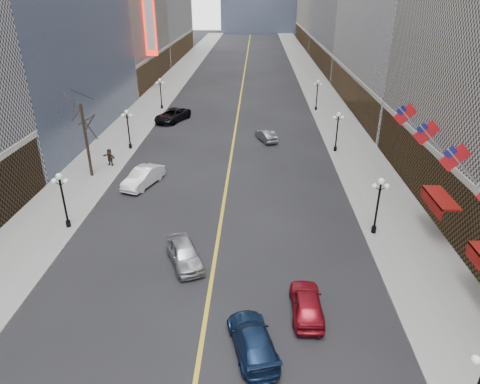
# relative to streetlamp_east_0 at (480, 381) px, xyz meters

# --- Properties ---
(sidewalk_east) EXTENTS (6.00, 230.00, 0.15)m
(sidewalk_east) POSITION_rel_streetlamp_east_0_xyz_m (2.20, 56.00, -2.83)
(sidewalk_east) COLOR gray
(sidewalk_east) RESTS_ON ground
(sidewalk_west) EXTENTS (6.00, 230.00, 0.15)m
(sidewalk_west) POSITION_rel_streetlamp_east_0_xyz_m (-25.80, 56.00, -2.83)
(sidewalk_west) COLOR gray
(sidewalk_west) RESTS_ON ground
(lane_line) EXTENTS (0.25, 200.00, 0.02)m
(lane_line) POSITION_rel_streetlamp_east_0_xyz_m (-11.80, 66.00, -2.89)
(lane_line) COLOR gold
(lane_line) RESTS_ON ground
(streetlamp_east_0) EXTENTS (1.26, 0.44, 4.52)m
(streetlamp_east_0) POSITION_rel_streetlamp_east_0_xyz_m (0.00, 0.00, 0.00)
(streetlamp_east_0) COLOR black
(streetlamp_east_0) RESTS_ON sidewalk_east
(streetlamp_east_1) EXTENTS (1.26, 0.44, 4.52)m
(streetlamp_east_1) POSITION_rel_streetlamp_east_0_xyz_m (0.00, 16.00, 0.00)
(streetlamp_east_1) COLOR black
(streetlamp_east_1) RESTS_ON sidewalk_east
(streetlamp_east_2) EXTENTS (1.26, 0.44, 4.52)m
(streetlamp_east_2) POSITION_rel_streetlamp_east_0_xyz_m (0.00, 34.00, 0.00)
(streetlamp_east_2) COLOR black
(streetlamp_east_2) RESTS_ON sidewalk_east
(streetlamp_east_3) EXTENTS (1.26, 0.44, 4.52)m
(streetlamp_east_3) POSITION_rel_streetlamp_east_0_xyz_m (0.00, 52.00, 0.00)
(streetlamp_east_3) COLOR black
(streetlamp_east_3) RESTS_ON sidewalk_east
(streetlamp_west_1) EXTENTS (1.26, 0.44, 4.52)m
(streetlamp_west_1) POSITION_rel_streetlamp_east_0_xyz_m (-23.60, 16.00, 0.00)
(streetlamp_west_1) COLOR black
(streetlamp_west_1) RESTS_ON sidewalk_west
(streetlamp_west_2) EXTENTS (1.26, 0.44, 4.52)m
(streetlamp_west_2) POSITION_rel_streetlamp_east_0_xyz_m (-23.60, 34.00, 0.00)
(streetlamp_west_2) COLOR black
(streetlamp_west_2) RESTS_ON sidewalk_west
(streetlamp_west_3) EXTENTS (1.26, 0.44, 4.52)m
(streetlamp_west_3) POSITION_rel_streetlamp_east_0_xyz_m (-23.60, 52.00, 0.00)
(streetlamp_west_3) COLOR black
(streetlamp_west_3) RESTS_ON sidewalk_west
(flag_3) EXTENTS (2.87, 0.12, 2.87)m
(flag_3) POSITION_rel_streetlamp_east_0_xyz_m (3.51, 13.00, 4.39)
(flag_3) COLOR #B2B2B7
(flag_3) RESTS_ON ground
(flag_4) EXTENTS (2.87, 0.12, 2.87)m
(flag_4) POSITION_rel_streetlamp_east_0_xyz_m (3.51, 18.00, 4.39)
(flag_4) COLOR #B2B2B7
(flag_4) RESTS_ON ground
(flag_5) EXTENTS (2.87, 0.12, 2.87)m
(flag_5) POSITION_rel_streetlamp_east_0_xyz_m (3.51, 23.00, 4.39)
(flag_5) COLOR #B2B2B7
(flag_5) RESTS_ON ground
(awning_c) EXTENTS (1.40, 4.00, 0.93)m
(awning_c) POSITION_rel_streetlamp_east_0_xyz_m (4.30, 16.00, 0.18)
(awning_c) COLOR maroon
(awning_c) RESTS_ON ground
(theatre_marquee) EXTENTS (2.00, 0.55, 12.00)m
(theatre_marquee) POSITION_rel_streetlamp_east_0_xyz_m (-27.68, 66.00, 9.10)
(theatre_marquee) COLOR red
(theatre_marquee) RESTS_ON ground
(tree_west_far) EXTENTS (3.60, 3.60, 7.92)m
(tree_west_far) POSITION_rel_streetlamp_east_0_xyz_m (-25.30, 26.00, 3.34)
(tree_west_far) COLOR #2D231C
(tree_west_far) RESTS_ON sidewalk_west
(car_nb_near) EXTENTS (3.54, 5.00, 1.58)m
(car_nb_near) POSITION_rel_streetlamp_east_0_xyz_m (-13.80, 11.68, -2.11)
(car_nb_near) COLOR #A0A2A8
(car_nb_near) RESTS_ON ground
(car_nb_mid) EXTENTS (3.40, 5.45, 1.69)m
(car_nb_mid) POSITION_rel_streetlamp_east_0_xyz_m (-19.67, 24.18, -2.05)
(car_nb_mid) COLOR white
(car_nb_mid) RESTS_ON ground
(car_nb_far) EXTENTS (5.00, 6.76, 1.71)m
(car_nb_far) POSITION_rel_streetlamp_east_0_xyz_m (-20.80, 45.73, -2.05)
(car_nb_far) COLOR black
(car_nb_far) RESTS_ON ground
(car_sb_near) EXTENTS (3.19, 5.23, 1.42)m
(car_sb_near) POSITION_rel_streetlamp_east_0_xyz_m (-9.09, 4.07, -2.19)
(car_sb_near) COLOR #112241
(car_sb_near) RESTS_ON ground
(car_sb_mid) EXTENTS (1.77, 4.39, 1.49)m
(car_sb_mid) POSITION_rel_streetlamp_east_0_xyz_m (-6.02, 6.97, -2.15)
(car_sb_mid) COLOR maroon
(car_sb_mid) RESTS_ON ground
(car_sb_far) EXTENTS (2.87, 4.38, 1.36)m
(car_sb_far) POSITION_rel_streetlamp_east_0_xyz_m (-7.81, 37.67, -2.22)
(car_sb_far) COLOR #505458
(car_sb_far) RESTS_ON ground
(ped_west_far) EXTENTS (1.73, 1.18, 1.82)m
(ped_west_far) POSITION_rel_streetlamp_east_0_xyz_m (-24.27, 28.68, -1.84)
(ped_west_far) COLOR #32261C
(ped_west_far) RESTS_ON sidewalk_west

